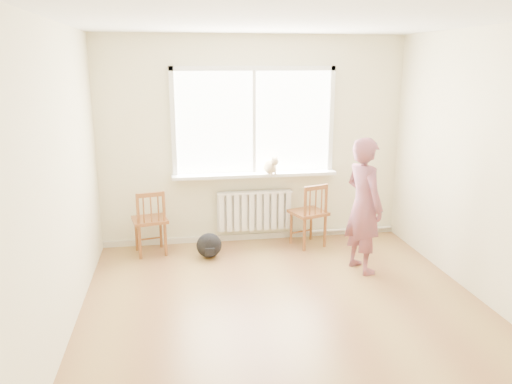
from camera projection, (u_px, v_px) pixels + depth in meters
name	position (u px, v px, depth m)	size (l,w,h in m)	color
floor	(291.00, 319.00, 4.71)	(4.50, 4.50, 0.00)	olive
ceiling	(297.00, 18.00, 4.03)	(4.50, 4.50, 0.00)	white
back_wall	(254.00, 141.00, 6.52)	(4.00, 0.01, 2.70)	beige
window	(254.00, 118.00, 6.42)	(2.12, 0.05, 1.42)	white
windowsill	(255.00, 174.00, 6.52)	(2.15, 0.22, 0.04)	white
radiator	(255.00, 210.00, 6.66)	(1.00, 0.12, 0.55)	white
heating_pipe	(342.00, 230.00, 6.98)	(0.04, 0.04, 1.40)	silver
baseboard	(254.00, 236.00, 6.84)	(4.00, 0.03, 0.08)	beige
chair_left	(150.00, 222.00, 6.20)	(0.48, 0.47, 0.83)	brown
chair_right	(310.00, 215.00, 6.48)	(0.53, 0.51, 0.85)	brown
person	(364.00, 206.00, 5.65)	(0.57, 0.37, 1.56)	#B63C46
cat	(270.00, 166.00, 6.44)	(0.24, 0.36, 0.25)	beige
backpack	(209.00, 245.00, 6.17)	(0.31, 0.23, 0.31)	black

